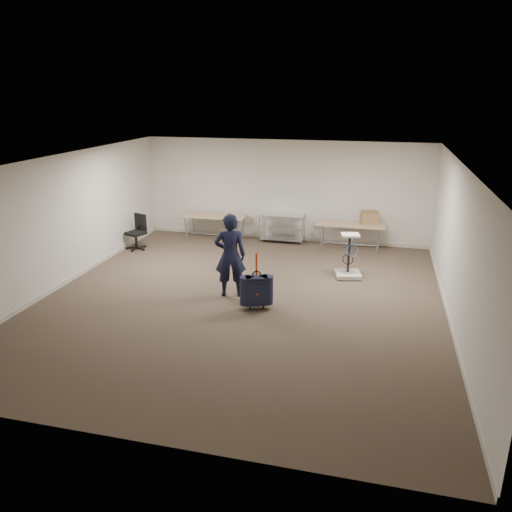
# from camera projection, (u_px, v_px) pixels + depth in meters

# --- Properties ---
(ground) EXTENTS (9.00, 9.00, 0.00)m
(ground) POSITION_uv_depth(u_px,v_px,m) (242.00, 299.00, 10.20)
(ground) COLOR #403527
(ground) RESTS_ON ground
(room_shell) EXTENTS (8.00, 9.00, 9.00)m
(room_shell) POSITION_uv_depth(u_px,v_px,m) (258.00, 274.00, 11.46)
(room_shell) COLOR silver
(room_shell) RESTS_ON ground
(folding_table_left) EXTENTS (1.80, 0.75, 0.73)m
(folding_table_left) POSITION_uv_depth(u_px,v_px,m) (214.00, 217.00, 14.06)
(folding_table_left) COLOR tan
(folding_table_left) RESTS_ON ground
(folding_table_right) EXTENTS (1.80, 0.75, 0.73)m
(folding_table_right) POSITION_uv_depth(u_px,v_px,m) (351.00, 225.00, 13.18)
(folding_table_right) COLOR tan
(folding_table_right) RESTS_ON ground
(wire_shelf) EXTENTS (1.22, 0.47, 0.80)m
(wire_shelf) POSITION_uv_depth(u_px,v_px,m) (282.00, 227.00, 13.93)
(wire_shelf) COLOR silver
(wire_shelf) RESTS_ON ground
(person) EXTENTS (0.73, 0.57, 1.75)m
(person) POSITION_uv_depth(u_px,v_px,m) (230.00, 255.00, 10.14)
(person) COLOR black
(person) RESTS_ON ground
(suitcase) EXTENTS (0.47, 0.37, 1.14)m
(suitcase) POSITION_uv_depth(u_px,v_px,m) (257.00, 291.00, 9.63)
(suitcase) COLOR black
(suitcase) RESTS_ON ground
(office_chair) EXTENTS (0.57, 0.57, 0.93)m
(office_chair) POSITION_uv_depth(u_px,v_px,m) (137.00, 239.00, 13.37)
(office_chair) COLOR black
(office_chair) RESTS_ON ground
(equipment_cart) EXTENTS (0.67, 0.67, 1.02)m
(equipment_cart) POSITION_uv_depth(u_px,v_px,m) (349.00, 266.00, 11.34)
(equipment_cart) COLOR beige
(equipment_cart) RESTS_ON ground
(cardboard_box) EXTENTS (0.50, 0.41, 0.33)m
(cardboard_box) POSITION_uv_depth(u_px,v_px,m) (370.00, 217.00, 13.10)
(cardboard_box) COLOR #8B5A41
(cardboard_box) RESTS_ON folding_table_right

